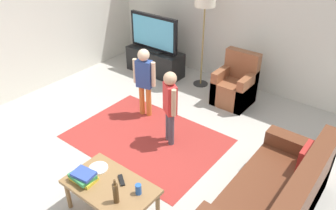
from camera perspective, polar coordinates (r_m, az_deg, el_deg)
ground at (r=4.57m, az=-4.71°, el=-10.10°), size 7.80×7.80×0.00m
wall_back at (r=6.19m, az=14.27°, el=14.79°), size 6.00×0.12×2.70m
area_rug at (r=5.01m, az=-3.70°, el=-5.70°), size 2.20×1.60×0.01m
tv_stand at (r=6.84m, az=-2.23°, el=7.38°), size 1.20×0.44×0.50m
tv at (r=6.60m, az=-2.46°, el=12.12°), size 1.10×0.28×0.71m
couch at (r=3.87m, az=18.11°, el=-15.51°), size 0.80×1.80×0.86m
armchair at (r=5.88m, az=11.48°, el=3.11°), size 0.60×0.60×0.90m
floor_lamp at (r=5.96m, az=6.36°, el=16.85°), size 0.36×0.36×1.78m
child_near_tv at (r=5.22m, az=-4.06°, el=4.83°), size 0.38×0.19×1.15m
child_center at (r=4.56m, az=0.34°, el=0.54°), size 0.33×0.25×1.13m
coffee_table at (r=3.76m, az=-9.78°, el=-13.89°), size 1.00×0.60×0.42m
book_stack at (r=3.80m, az=-14.28°, el=-11.76°), size 0.29×0.22×0.12m
bottle at (r=3.47m, az=-8.93°, el=-14.62°), size 0.06×0.06×0.30m
tv_remote at (r=3.75m, az=-7.97°, el=-12.63°), size 0.17×0.13×0.02m
soda_can at (r=3.56m, az=-5.09°, el=-14.15°), size 0.07×0.07×0.12m
plate at (r=3.94m, az=-11.84°, el=-10.49°), size 0.22×0.22×0.02m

